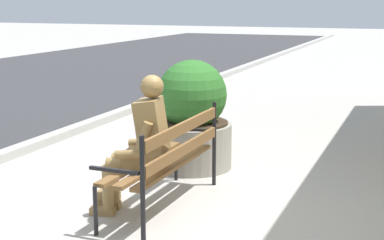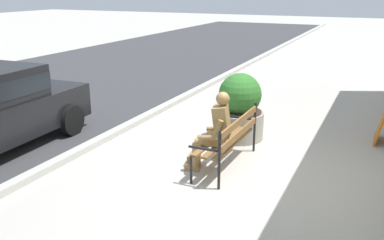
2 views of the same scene
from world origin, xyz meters
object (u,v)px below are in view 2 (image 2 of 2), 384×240
park_bench (230,137)px  leaning_signboard (382,120)px  concrete_planter (240,109)px  bronze_statue_seated (213,132)px

park_bench → leaning_signboard: size_ratio=2.01×
concrete_planter → leaning_signboard: 2.82m
park_bench → bronze_statue_seated: 0.35m
park_bench → concrete_planter: concrete_planter is taller
bronze_statue_seated → leaning_signboard: size_ratio=1.52×
bronze_statue_seated → leaning_signboard: 3.68m
concrete_planter → park_bench: bearing=-167.4°
bronze_statue_seated → concrete_planter: bearing=3.8°
park_bench → bronze_statue_seated: bearing=138.5°
leaning_signboard → bronze_statue_seated: bearing=136.4°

